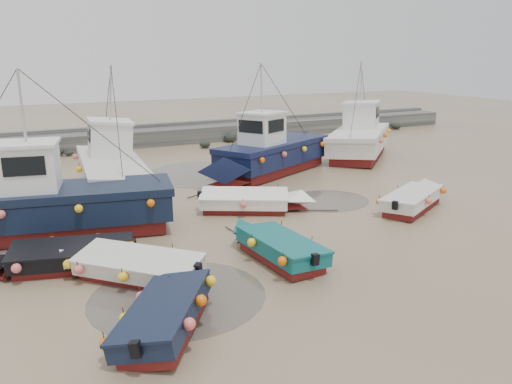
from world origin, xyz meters
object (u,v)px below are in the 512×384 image
(dinghy_1, at_px, (172,306))
(person, at_px, (100,217))
(dinghy_5, at_px, (253,199))
(cabin_boat_3, at_px, (361,137))
(dinghy_0, at_px, (129,262))
(cabin_boat_2, at_px, (267,152))
(cabin_boat_0, at_px, (46,203))
(dinghy_2, at_px, (275,243))
(dinghy_3, at_px, (416,197))
(cabin_boat_1, at_px, (108,169))
(dinghy_4, at_px, (60,254))

(dinghy_1, height_order, person, dinghy_1)
(dinghy_5, distance_m, cabin_boat_3, 14.37)
(dinghy_0, bearing_deg, dinghy_1, -128.33)
(cabin_boat_2, height_order, cabin_boat_3, same)
(cabin_boat_3, bearing_deg, cabin_boat_0, -114.17)
(dinghy_2, bearing_deg, person, 117.41)
(dinghy_1, xyz_separation_m, person, (-0.18, 9.92, -0.55))
(dinghy_3, bearing_deg, dinghy_1, -96.29)
(cabin_boat_0, bearing_deg, cabin_boat_1, -22.18)
(dinghy_0, distance_m, dinghy_1, 3.26)
(dinghy_1, xyz_separation_m, cabin_boat_0, (-2.29, 8.45, 0.75))
(cabin_boat_2, bearing_deg, cabin_boat_0, 87.37)
(dinghy_3, relative_size, person, 3.10)
(person, bearing_deg, cabin_boat_1, -151.19)
(dinghy_3, relative_size, dinghy_5, 1.02)
(dinghy_0, height_order, cabin_boat_3, cabin_boat_3)
(dinghy_0, xyz_separation_m, cabin_boat_3, (18.43, 12.45, 0.78))
(dinghy_1, bearing_deg, cabin_boat_0, 138.89)
(dinghy_2, bearing_deg, cabin_boat_3, 38.44)
(person, bearing_deg, dinghy_2, 78.62)
(cabin_boat_3, bearing_deg, person, -116.18)
(dinghy_3, height_order, cabin_boat_1, cabin_boat_1)
(dinghy_1, bearing_deg, dinghy_4, 148.12)
(dinghy_1, xyz_separation_m, dinghy_5, (6.07, 7.82, -0.01))
(dinghy_0, height_order, dinghy_1, same)
(dinghy_5, xyz_separation_m, person, (-6.25, 2.10, -0.54))
(dinghy_4, height_order, dinghy_5, same)
(dinghy_0, xyz_separation_m, dinghy_2, (4.79, -0.54, 0.01))
(cabin_boat_0, bearing_deg, dinghy_1, -154.05)
(dinghy_5, distance_m, cabin_boat_0, 8.42)
(dinghy_4, bearing_deg, person, -7.58)
(dinghy_1, xyz_separation_m, dinghy_4, (-2.21, 4.88, -0.00))
(person, bearing_deg, dinghy_0, 44.47)
(dinghy_2, bearing_deg, dinghy_5, 66.98)
(dinghy_0, relative_size, dinghy_4, 0.82)
(dinghy_5, bearing_deg, cabin_boat_2, 174.99)
(dinghy_2, distance_m, person, 8.58)
(dinghy_5, bearing_deg, dinghy_4, -42.68)
(dinghy_5, height_order, person, dinghy_5)
(dinghy_0, bearing_deg, cabin_boat_1, 38.21)
(cabin_boat_2, bearing_deg, dinghy_4, 100.30)
(dinghy_0, height_order, cabin_boat_1, cabin_boat_1)
(dinghy_0, height_order, dinghy_3, same)
(dinghy_2, bearing_deg, cabin_boat_1, 103.31)
(dinghy_3, bearing_deg, dinghy_0, -110.01)
(dinghy_5, xyz_separation_m, cabin_boat_2, (3.73, 5.79, 0.77))
(dinghy_2, distance_m, dinghy_3, 8.71)
(dinghy_2, xyz_separation_m, cabin_boat_0, (-6.71, 5.75, 0.75))
(cabin_boat_2, bearing_deg, cabin_boat_3, -101.61)
(dinghy_2, distance_m, dinghy_5, 5.37)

